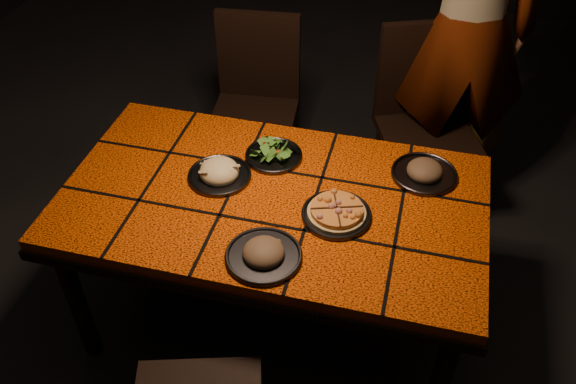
% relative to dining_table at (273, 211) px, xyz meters
% --- Properties ---
extents(room_shell, '(6.04, 7.04, 3.08)m').
position_rel_dining_table_xyz_m(room_shell, '(0.00, 0.00, 0.83)').
color(room_shell, black).
rests_on(room_shell, ground).
extents(dining_table, '(1.62, 0.92, 0.75)m').
position_rel_dining_table_xyz_m(dining_table, '(0.00, 0.00, 0.00)').
color(dining_table, '#E34A07').
rests_on(dining_table, ground).
extents(chair_far_left, '(0.48, 0.48, 0.96)m').
position_rel_dining_table_xyz_m(chair_far_left, '(-0.36, 0.95, -0.12)').
color(chair_far_left, black).
rests_on(chair_far_left, ground).
extents(chair_far_right, '(0.59, 0.59, 1.00)m').
position_rel_dining_table_xyz_m(chair_far_right, '(0.51, 0.98, -0.10)').
color(chair_far_right, black).
rests_on(chair_far_right, ground).
extents(diner, '(0.78, 0.60, 1.91)m').
position_rel_dining_table_xyz_m(diner, '(0.64, 1.11, 0.28)').
color(diner, brown).
rests_on(diner, ground).
extents(plate_pizza, '(0.27, 0.27, 0.04)m').
position_rel_dining_table_xyz_m(plate_pizza, '(0.26, -0.05, 0.10)').
color(plate_pizza, '#37373C').
rests_on(plate_pizza, dining_table).
extents(plate_pasta, '(0.25, 0.25, 0.08)m').
position_rel_dining_table_xyz_m(plate_pasta, '(-0.23, 0.05, 0.10)').
color(plate_pasta, '#37373C').
rests_on(plate_pasta, dining_table).
extents(plate_salad, '(0.23, 0.23, 0.07)m').
position_rel_dining_table_xyz_m(plate_salad, '(-0.06, 0.23, 0.10)').
color(plate_salad, '#37373C').
rests_on(plate_salad, dining_table).
extents(plate_mushroom_a, '(0.26, 0.26, 0.09)m').
position_rel_dining_table_xyz_m(plate_mushroom_a, '(0.06, -0.31, 0.10)').
color(plate_mushroom_a, '#37373C').
rests_on(plate_mushroom_a, dining_table).
extents(plate_mushroom_b, '(0.26, 0.26, 0.08)m').
position_rel_dining_table_xyz_m(plate_mushroom_b, '(0.55, 0.26, 0.10)').
color(plate_mushroom_b, '#37373C').
rests_on(plate_mushroom_b, dining_table).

